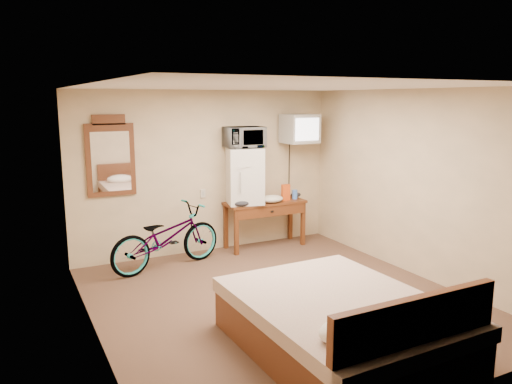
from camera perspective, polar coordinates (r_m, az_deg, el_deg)
room at (r=5.73m, az=2.89°, el=-0.66°), size 4.60×4.64×2.50m
desk at (r=7.99m, az=1.15°, el=-1.99°), size 1.31×0.51×0.75m
mini_fridge at (r=7.77m, az=-1.33°, el=1.87°), size 0.64×0.62×0.87m
microwave at (r=7.70m, az=-1.35°, el=6.27°), size 0.58×0.40×0.32m
snack_bag at (r=8.07m, az=3.41°, el=-0.04°), size 0.14×0.09×0.26m
blue_cup at (r=8.19m, az=4.45°, el=-0.28°), size 0.09×0.09×0.15m
cloth_cream at (r=7.89m, az=1.81°, el=-0.79°), size 0.38×0.29×0.12m
cloth_dark_a at (r=7.62m, az=-1.65°, el=-1.29°), size 0.25×0.19×0.09m
cloth_dark_b at (r=8.34m, az=4.56°, el=-0.32°), size 0.18×0.15×0.08m
crt_television at (r=8.14m, az=5.01°, el=7.22°), size 0.54×0.61×0.46m
wall_mirror at (r=7.31m, az=-16.29°, el=3.86°), size 0.68×0.04×1.15m
bicycle at (r=7.16m, az=-10.21°, el=-5.11°), size 1.80×0.98×0.90m
bed at (r=4.88m, az=9.98°, el=-14.72°), size 1.69×2.22×0.90m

